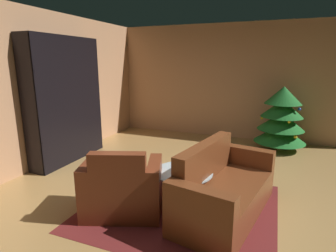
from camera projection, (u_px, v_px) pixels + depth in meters
name	position (u px, v px, depth m)	size (l,w,h in m)	color
ground_plane	(189.00, 200.00, 3.69)	(8.12, 8.12, 0.00)	#B0864D
wall_back	(233.00, 82.00, 6.47)	(5.73, 0.06, 2.69)	tan
wall_left	(23.00, 92.00, 4.39)	(0.06, 6.88, 2.69)	tan
area_rug	(181.00, 206.00, 3.52)	(2.32, 2.13, 0.01)	maroon
bookshelf_unit	(70.00, 102.00, 5.07)	(0.36, 1.61, 2.26)	black
armchair_red	(122.00, 190.00, 3.30)	(1.09, 0.93, 0.86)	brown
couch_red	(223.00, 190.00, 3.33)	(1.06, 1.77, 0.85)	brown
coffee_table	(183.00, 174.00, 3.50)	(0.76, 0.76, 0.45)	black
book_stack_on_table	(184.00, 167.00, 3.46)	(0.21, 0.18, 0.12)	#2D4881
bottle_on_table	(199.00, 161.00, 3.51)	(0.08, 0.08, 0.31)	#1B4F2F
decorated_tree	(281.00, 118.00, 5.67)	(1.04, 1.04, 1.33)	brown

